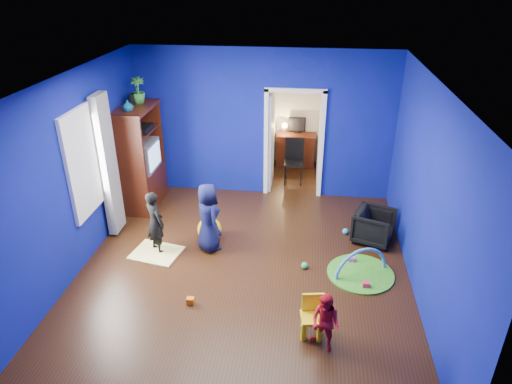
# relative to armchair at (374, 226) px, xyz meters

# --- Properties ---
(floor) EXTENTS (5.00, 5.50, 0.01)m
(floor) POSITION_rel_armchair_xyz_m (-2.05, -1.12, -0.29)
(floor) COLOR black
(floor) RESTS_ON ground
(ceiling) EXTENTS (5.00, 5.50, 0.01)m
(ceiling) POSITION_rel_armchair_xyz_m (-2.05, -1.12, 2.61)
(ceiling) COLOR white
(ceiling) RESTS_ON wall_back
(wall_back) EXTENTS (5.00, 0.02, 2.90)m
(wall_back) POSITION_rel_armchair_xyz_m (-2.05, 1.63, 1.16)
(wall_back) COLOR navy
(wall_back) RESTS_ON floor
(wall_front) EXTENTS (5.00, 0.02, 2.90)m
(wall_front) POSITION_rel_armchair_xyz_m (-2.05, -3.87, 1.16)
(wall_front) COLOR navy
(wall_front) RESTS_ON floor
(wall_left) EXTENTS (0.02, 5.50, 2.90)m
(wall_left) POSITION_rel_armchair_xyz_m (-4.55, -1.12, 1.16)
(wall_left) COLOR navy
(wall_left) RESTS_ON floor
(wall_right) EXTENTS (0.02, 5.50, 2.90)m
(wall_right) POSITION_rel_armchair_xyz_m (0.45, -1.12, 1.16)
(wall_right) COLOR navy
(wall_right) RESTS_ON floor
(alcove) EXTENTS (1.00, 1.75, 2.50)m
(alcove) POSITION_rel_armchair_xyz_m (-1.45, 2.50, 0.96)
(alcove) COLOR silver
(alcove) RESTS_ON floor
(armchair) EXTENTS (0.80, 0.79, 0.57)m
(armchair) POSITION_rel_armchair_xyz_m (0.00, 0.00, 0.00)
(armchair) COLOR black
(armchair) RESTS_ON floor
(child_black) EXTENTS (0.47, 0.45, 1.07)m
(child_black) POSITION_rel_armchair_xyz_m (-3.53, -0.73, 0.25)
(child_black) COLOR black
(child_black) RESTS_ON floor
(child_navy) EXTENTS (0.64, 0.68, 1.17)m
(child_navy) POSITION_rel_armchair_xyz_m (-2.70, -0.56, 0.30)
(child_navy) COLOR #0F1539
(child_navy) RESTS_ON floor
(toddler_red) EXTENTS (0.48, 0.47, 0.78)m
(toddler_red) POSITION_rel_armchair_xyz_m (-0.85, -2.54, 0.11)
(toddler_red) COLOR red
(toddler_red) RESTS_ON floor
(vase) EXTENTS (0.22, 0.22, 0.20)m
(vase) POSITION_rel_armchair_xyz_m (-4.27, 0.53, 1.77)
(vase) COLOR #0C5766
(vase) RESTS_ON tv_armoire
(potted_plant) EXTENTS (0.34, 0.34, 0.47)m
(potted_plant) POSITION_rel_armchair_xyz_m (-4.27, 1.05, 1.91)
(potted_plant) COLOR #308631
(potted_plant) RESTS_ON tv_armoire
(tv_armoire) EXTENTS (0.58, 1.14, 1.96)m
(tv_armoire) POSITION_rel_armchair_xyz_m (-4.27, 0.83, 0.69)
(tv_armoire) COLOR #390E09
(tv_armoire) RESTS_ON floor
(crt_tv) EXTENTS (0.46, 0.70, 0.54)m
(crt_tv) POSITION_rel_armchair_xyz_m (-4.23, 0.83, 0.73)
(crt_tv) COLOR silver
(crt_tv) RESTS_ON tv_armoire
(yellow_blanket) EXTENTS (0.85, 0.73, 0.03)m
(yellow_blanket) POSITION_rel_armchair_xyz_m (-3.53, -0.83, -0.27)
(yellow_blanket) COLOR #F2E07A
(yellow_blanket) RESTS_ON floor
(hopper_ball) EXTENTS (0.41, 0.41, 0.41)m
(hopper_ball) POSITION_rel_armchair_xyz_m (-2.75, -0.31, -0.08)
(hopper_ball) COLOR yellow
(hopper_ball) RESTS_ON floor
(kid_chair) EXTENTS (0.32, 0.32, 0.50)m
(kid_chair) POSITION_rel_armchair_xyz_m (-1.00, -2.34, -0.04)
(kid_chair) COLOR yellow
(kid_chair) RESTS_ON floor
(play_mat) EXTENTS (1.01, 1.01, 0.03)m
(play_mat) POSITION_rel_armchair_xyz_m (-0.27, -0.98, -0.27)
(play_mat) COLOR green
(play_mat) RESTS_ON floor
(toy_arch) EXTENTS (0.82, 0.46, 0.90)m
(toy_arch) POSITION_rel_armchair_xyz_m (-0.27, -0.98, -0.27)
(toy_arch) COLOR #3F8CD8
(toy_arch) RESTS_ON floor
(window_left) EXTENTS (0.03, 0.95, 1.55)m
(window_left) POSITION_rel_armchair_xyz_m (-4.54, -0.77, 1.26)
(window_left) COLOR white
(window_left) RESTS_ON wall_left
(curtain) EXTENTS (0.14, 0.42, 2.40)m
(curtain) POSITION_rel_armchair_xyz_m (-4.42, -0.22, 0.96)
(curtain) COLOR slate
(curtain) RESTS_ON floor
(doorway) EXTENTS (1.16, 0.10, 2.10)m
(doorway) POSITION_rel_armchair_xyz_m (-1.45, 1.63, 0.76)
(doorway) COLOR white
(doorway) RESTS_ON floor
(study_desk) EXTENTS (0.88, 0.44, 0.75)m
(study_desk) POSITION_rel_armchair_xyz_m (-1.45, 3.14, 0.09)
(study_desk) COLOR #3D140A
(study_desk) RESTS_ON floor
(desk_monitor) EXTENTS (0.40, 0.05, 0.32)m
(desk_monitor) POSITION_rel_armchair_xyz_m (-1.45, 3.26, 0.66)
(desk_monitor) COLOR black
(desk_monitor) RESTS_ON study_desk
(desk_lamp) EXTENTS (0.14, 0.14, 0.14)m
(desk_lamp) POSITION_rel_armchair_xyz_m (-1.73, 3.20, 0.64)
(desk_lamp) COLOR #FFD88C
(desk_lamp) RESTS_ON study_desk
(folding_chair) EXTENTS (0.40, 0.40, 0.92)m
(folding_chair) POSITION_rel_armchair_xyz_m (-1.45, 2.18, 0.17)
(folding_chair) COLOR black
(folding_chair) RESTS_ON floor
(book_shelf) EXTENTS (0.88, 0.24, 0.04)m
(book_shelf) POSITION_rel_armchair_xyz_m (-1.45, 3.25, 1.73)
(book_shelf) COLOR white
(book_shelf) RESTS_ON study_desk
(toy_0) EXTENTS (0.10, 0.08, 0.10)m
(toy_0) POSITION_rel_armchair_xyz_m (-0.23, -1.31, -0.24)
(toy_0) COLOR #E22543
(toy_0) RESTS_ON floor
(toy_1) EXTENTS (0.11, 0.11, 0.11)m
(toy_1) POSITION_rel_armchair_xyz_m (-0.44, 0.17, -0.23)
(toy_1) COLOR #27A0E0
(toy_1) RESTS_ON floor
(toy_2) EXTENTS (0.10, 0.08, 0.10)m
(toy_2) POSITION_rel_armchair_xyz_m (-2.67, -1.95, -0.24)
(toy_2) COLOR orange
(toy_2) RESTS_ON floor
(toy_3) EXTENTS (0.11, 0.11, 0.11)m
(toy_3) POSITION_rel_armchair_xyz_m (-1.12, -0.93, -0.23)
(toy_3) COLOR green
(toy_3) RESTS_ON floor
(toy_4) EXTENTS (0.10, 0.08, 0.10)m
(toy_4) POSITION_rel_armchair_xyz_m (-0.39, -0.69, -0.24)
(toy_4) COLOR #CD4DAE
(toy_4) RESTS_ON floor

